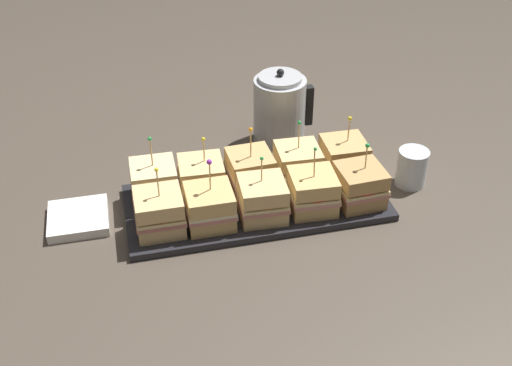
% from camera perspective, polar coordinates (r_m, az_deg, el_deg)
% --- Properties ---
extents(ground_plane, '(6.00, 6.00, 0.00)m').
position_cam_1_polar(ground_plane, '(1.57, 0.00, -2.02)').
color(ground_plane, '#4C4238').
extents(serving_platter, '(0.63, 0.27, 0.02)m').
position_cam_1_polar(serving_platter, '(1.56, 0.00, -1.75)').
color(serving_platter, '#232328').
rests_on(serving_platter, ground_plane).
extents(sandwich_front_far_left, '(0.11, 0.11, 0.17)m').
position_cam_1_polar(sandwich_front_far_left, '(1.46, -8.59, -2.62)').
color(sandwich_front_far_left, '#DBB77A').
rests_on(sandwich_front_far_left, serving_platter).
extents(sandwich_front_left, '(0.11, 0.11, 0.17)m').
position_cam_1_polar(sandwich_front_left, '(1.46, -4.14, -2.13)').
color(sandwich_front_left, tan).
rests_on(sandwich_front_left, serving_platter).
extents(sandwich_front_center, '(0.12, 0.12, 0.16)m').
position_cam_1_polar(sandwich_front_center, '(1.48, 0.56, -1.46)').
color(sandwich_front_center, '#DBB77A').
rests_on(sandwich_front_center, serving_platter).
extents(sandwich_front_right, '(0.12, 0.12, 0.17)m').
position_cam_1_polar(sandwich_front_right, '(1.51, 5.04, -0.81)').
color(sandwich_front_right, tan).
rests_on(sandwich_front_right, serving_platter).
extents(sandwich_front_far_right, '(0.12, 0.12, 0.16)m').
position_cam_1_polar(sandwich_front_far_right, '(1.54, 9.20, -0.22)').
color(sandwich_front_far_right, tan).
rests_on(sandwich_front_far_right, serving_platter).
extents(sandwich_back_far_left, '(0.11, 0.11, 0.17)m').
position_cam_1_polar(sandwich_back_far_left, '(1.55, -9.04, 0.05)').
color(sandwich_back_far_left, beige).
rests_on(sandwich_back_far_left, serving_platter).
extents(sandwich_back_left, '(0.12, 0.12, 0.16)m').
position_cam_1_polar(sandwich_back_left, '(1.56, -4.87, 0.47)').
color(sandwich_back_left, '#DBB77A').
rests_on(sandwich_back_left, serving_platter).
extents(sandwich_back_center, '(0.12, 0.12, 0.17)m').
position_cam_1_polar(sandwich_back_center, '(1.58, -0.52, 1.15)').
color(sandwich_back_center, tan).
rests_on(sandwich_back_center, serving_platter).
extents(sandwich_back_right, '(0.12, 0.12, 0.17)m').
position_cam_1_polar(sandwich_back_right, '(1.60, 3.73, 1.65)').
color(sandwich_back_right, '#DBB77A').
rests_on(sandwich_back_right, serving_platter).
extents(sandwich_back_far_right, '(0.11, 0.11, 0.16)m').
position_cam_1_polar(sandwich_back_far_right, '(1.64, 7.80, 2.25)').
color(sandwich_back_far_right, tan).
rests_on(sandwich_back_far_right, serving_platter).
extents(kettle_steel, '(0.16, 0.14, 0.22)m').
position_cam_1_polar(kettle_steel, '(1.77, 2.13, 6.49)').
color(kettle_steel, '#B7BABF').
rests_on(kettle_steel, ground_plane).
extents(drinking_glass, '(0.08, 0.08, 0.10)m').
position_cam_1_polar(drinking_glass, '(1.66, 13.73, 1.27)').
color(drinking_glass, silver).
rests_on(drinking_glass, ground_plane).
extents(napkin_stack, '(0.14, 0.14, 0.02)m').
position_cam_1_polar(napkin_stack, '(1.56, -15.51, -3.04)').
color(napkin_stack, white).
rests_on(napkin_stack, ground_plane).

